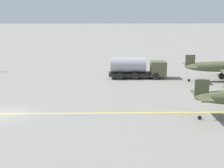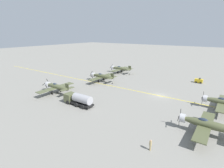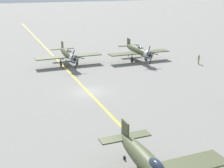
# 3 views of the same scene
# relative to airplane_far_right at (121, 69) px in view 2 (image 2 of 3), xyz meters

# --- Properties ---
(ground_plane) EXTENTS (400.00, 400.00, 0.00)m
(ground_plane) POSITION_rel_airplane_far_right_xyz_m (-17.94, -24.21, -2.01)
(ground_plane) COLOR gray
(taxiway_stripe) EXTENTS (0.30, 160.00, 0.01)m
(taxiway_stripe) POSITION_rel_airplane_far_right_xyz_m (-17.94, -24.21, -2.01)
(taxiway_stripe) COLOR yellow
(taxiway_stripe) RESTS_ON ground
(airplane_far_right) EXTENTS (12.00, 9.98, 3.65)m
(airplane_far_right) POSITION_rel_airplane_far_right_xyz_m (0.00, 0.00, 0.00)
(airplane_far_right) COLOR #545A3B
(airplane_far_right) RESTS_ON ground
(airplane_far_center) EXTENTS (12.00, 9.98, 3.65)m
(airplane_far_center) POSITION_rel_airplane_far_right_xyz_m (-15.62, -1.91, 0.00)
(airplane_far_center) COLOR #4E5334
(airplane_far_center) RESTS_ON ground
(airplane_near_left) EXTENTS (12.00, 9.98, 3.75)m
(airplane_near_left) POSITION_rel_airplane_far_right_xyz_m (-32.32, -37.70, 0.00)
(airplane_near_left) COLOR #4D5233
(airplane_near_left) RESTS_ON ground
(airplane_far_left) EXTENTS (12.00, 9.98, 3.67)m
(airplane_far_left) POSITION_rel_airplane_far_right_xyz_m (-32.99, 1.10, -0.00)
(airplane_far_left) COLOR #515638
(airplane_far_left) RESTS_ON ground
(fuel_tanker) EXTENTS (2.67, 8.00, 2.98)m
(fuel_tanker) POSITION_rel_airplane_far_right_xyz_m (-35.58, -10.21, -0.50)
(fuel_tanker) COLOR black
(fuel_tanker) RESTS_ON ground
(tow_tractor) EXTENTS (1.57, 2.60, 1.79)m
(tow_tractor) POSITION_rel_airplane_far_right_xyz_m (2.61, -30.85, -1.22)
(tow_tractor) COLOR gold
(tow_tractor) RESTS_ON ground
(ground_crew_walking) EXTENTS (0.39, 0.39, 1.80)m
(ground_crew_walking) POSITION_rel_airplane_far_right_xyz_m (-41.70, -31.43, -1.03)
(ground_crew_walking) COLOR tan
(ground_crew_walking) RESTS_ON ground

